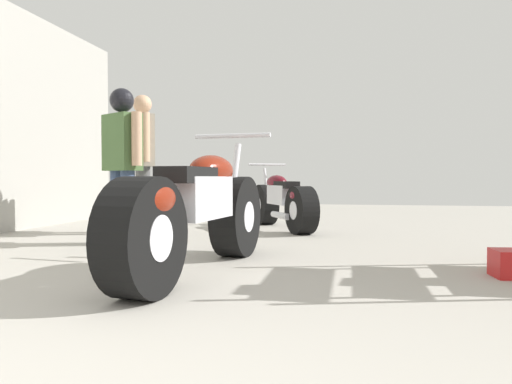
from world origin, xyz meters
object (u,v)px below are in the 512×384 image
(mechanic_in_blue, at_px, (143,155))
(motorcycle_maroon_cruiser, at_px, (196,212))
(mechanic_with_helmet, at_px, (122,151))
(motorcycle_black_naked, at_px, (283,202))

(mechanic_in_blue, bearing_deg, motorcycle_maroon_cruiser, -58.58)
(motorcycle_maroon_cruiser, xyz_separation_m, mechanic_with_helmet, (-1.24, 1.39, 0.52))
(motorcycle_maroon_cruiser, relative_size, motorcycle_black_naked, 1.29)
(motorcycle_maroon_cruiser, bearing_deg, motorcycle_black_naked, 86.44)
(motorcycle_black_naked, xyz_separation_m, mechanic_in_blue, (-1.65, -0.78, 0.60))
(mechanic_in_blue, bearing_deg, mechanic_with_helmet, -78.05)
(motorcycle_black_naked, distance_m, mechanic_with_helmet, 2.36)
(mechanic_with_helmet, bearing_deg, motorcycle_black_naked, 50.97)
(mechanic_in_blue, bearing_deg, motorcycle_black_naked, 25.43)
(motorcycle_maroon_cruiser, height_order, motorcycle_black_naked, motorcycle_maroon_cruiser)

